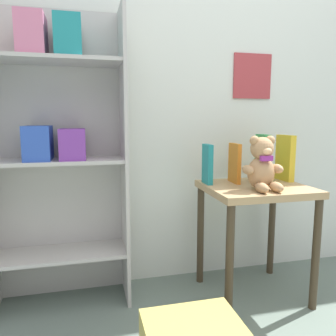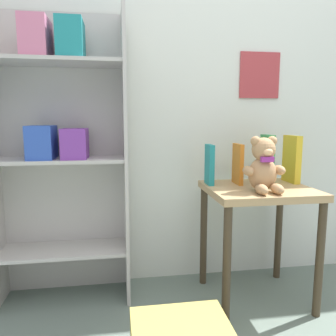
# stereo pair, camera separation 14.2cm
# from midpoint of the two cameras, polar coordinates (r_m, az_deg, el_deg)

# --- Properties ---
(wall_back) EXTENTS (4.80, 0.07, 2.50)m
(wall_back) POSITION_cam_midpoint_polar(r_m,az_deg,el_deg) (2.05, 5.09, 16.18)
(wall_back) COLOR silver
(wall_back) RESTS_ON ground_plane
(bookshelf_side) EXTENTS (0.69, 0.28, 1.53)m
(bookshelf_side) POSITION_cam_midpoint_polar(r_m,az_deg,el_deg) (1.79, -21.05, 4.52)
(bookshelf_side) COLOR #BCB7B2
(bookshelf_side) RESTS_ON ground_plane
(display_table) EXTENTS (0.53, 0.47, 0.62)m
(display_table) POSITION_cam_midpoint_polar(r_m,az_deg,el_deg) (1.82, 12.79, -6.35)
(display_table) COLOR tan
(display_table) RESTS_ON ground_plane
(teddy_bear) EXTENTS (0.21, 0.19, 0.27)m
(teddy_bear) POSITION_cam_midpoint_polar(r_m,az_deg,el_deg) (1.68, 13.81, 0.44)
(teddy_bear) COLOR tan
(teddy_bear) RESTS_ON display_table
(book_standing_teal) EXTENTS (0.03, 0.11, 0.22)m
(book_standing_teal) POSITION_cam_midpoint_polar(r_m,az_deg,el_deg) (1.79, 4.65, 0.66)
(book_standing_teal) COLOR teal
(book_standing_teal) RESTS_ON display_table
(book_standing_orange) EXTENTS (0.03, 0.13, 0.22)m
(book_standing_orange) POSITION_cam_midpoint_polar(r_m,az_deg,el_deg) (1.84, 9.38, 0.82)
(book_standing_orange) COLOR orange
(book_standing_orange) RESTS_ON display_table
(book_standing_green) EXTENTS (0.04, 0.12, 0.27)m
(book_standing_green) POSITION_cam_midpoint_polar(r_m,az_deg,el_deg) (1.89, 14.07, 1.61)
(book_standing_green) COLOR #33934C
(book_standing_green) RESTS_ON display_table
(book_standing_yellow) EXTENTS (0.04, 0.15, 0.26)m
(book_standing_yellow) POSITION_cam_midpoint_polar(r_m,az_deg,el_deg) (1.98, 17.81, 1.69)
(book_standing_yellow) COLOR gold
(book_standing_yellow) RESTS_ON display_table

